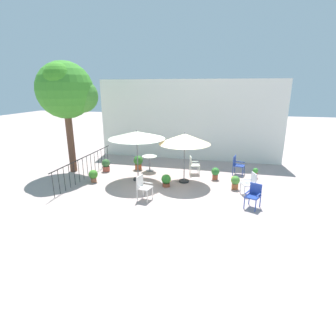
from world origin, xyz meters
The scene contains 19 objects.
ground_plane centered at (0.00, 0.00, 0.00)m, with size 60.00×60.00×0.00m, color #B09994.
villa_facade centered at (0.00, 4.52, 2.21)m, with size 10.32×0.30×4.41m, color white.
terrace_railing centered at (-3.92, 0.00, 0.68)m, with size 0.03×4.92×1.01m.
shade_tree centered at (-5.03, 0.85, 3.86)m, with size 2.68×2.55×5.14m.
patio_umbrella_0 centered at (0.53, 0.57, 1.91)m, with size 2.21×2.21×2.20m.
patio_umbrella_1 centered at (-1.52, 0.35, 2.02)m, with size 2.44×2.44×2.26m.
cafe_table_0 centered at (-1.40, 1.72, 0.53)m, with size 0.73×0.73×0.76m.
patio_chair_0 centered at (3.32, -1.37, 0.48)m, with size 0.59×0.61×0.84m.
patio_chair_1 centered at (-0.61, -1.63, 0.54)m, with size 0.52×0.55×0.92m.
patio_chair_2 centered at (0.75, 1.79, 0.50)m, with size 0.55×0.56×0.86m.
patio_chair_3 centered at (3.26, -0.22, 0.50)m, with size 0.59×0.56×0.87m.
patio_chair_4 centered at (2.80, 2.22, 0.52)m, with size 0.58×0.58×0.89m.
potted_plant_0 centered at (-0.09, -0.16, 0.28)m, with size 0.40×0.40×0.53m.
potted_plant_1 centered at (-2.05, 1.85, 0.41)m, with size 0.48×0.48×0.71m.
potted_plant_2 centered at (1.85, 1.22, 0.32)m, with size 0.36×0.36×0.56m.
potted_plant_3 centered at (-3.49, 1.19, 0.32)m, with size 0.39×0.39×0.61m.
potted_plant_4 centered at (3.62, 1.89, 0.25)m, with size 0.24×0.24×0.46m.
potted_plant_5 centered at (2.71, 0.22, 0.32)m, with size 0.36×0.36×0.57m.
potted_plant_6 centered at (-3.32, -0.38, 0.31)m, with size 0.39×0.39×0.55m.
Camera 1 is at (2.43, -10.26, 4.04)m, focal length 28.31 mm.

